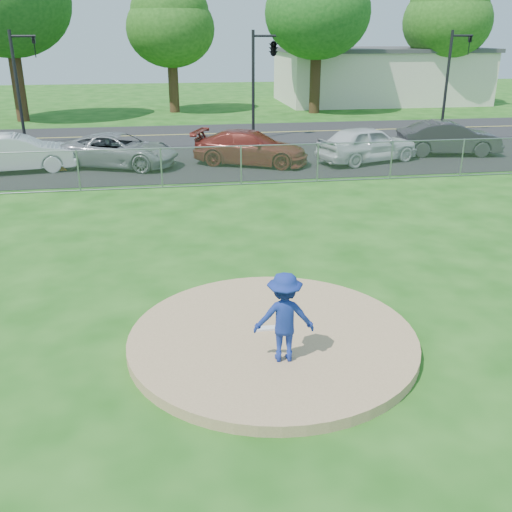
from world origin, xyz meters
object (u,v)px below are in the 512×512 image
Objects in this scene: commercial_building at (379,75)px; parked_car_charcoal at (449,138)px; parked_car_pearl at (367,144)px; pitcher at (284,317)px; traffic_signal_center at (271,50)px; parked_car_darkred at (251,148)px; tree_center at (170,17)px; traffic_signal_right at (452,73)px; traffic_cone at (62,161)px; traffic_signal_left at (21,78)px; tree_far_right at (448,10)px; parked_car_gray at (119,150)px; parked_car_white at (17,153)px.

commercial_building is 3.45× the size of parked_car_charcoal.
parked_car_charcoal is at bearing -96.03° from parked_car_pearl.
pitcher is (-15.97, -38.87, -1.16)m from commercial_building.
parked_car_darkred is at bearing -107.83° from traffic_signal_center.
parked_car_pearl is at bearing -66.51° from tree_center.
traffic_signal_right is 3.50× the size of pitcher.
traffic_cone is 0.16× the size of parked_car_pearl.
traffic_cone is at bearing 69.30° from parked_car_pearl.
tree_center reaches higher than traffic_signal_center.
pitcher is (-14.21, -22.87, -2.36)m from traffic_signal_right.
traffic_signal_left is 1.11× the size of parked_car_darkred.
tree_center reaches higher than traffic_signal_left.
traffic_signal_left is 7.41m from traffic_cone.
tree_center is 19.64m from traffic_signal_right.
parked_car_gray is at bearing -141.38° from tree_far_right.
traffic_signal_center is 1.19× the size of parked_car_pearl.
traffic_signal_right reaches higher than pitcher.
traffic_signal_center is 10.59m from parked_car_gray.
tree_center reaches higher than parked_car_gray.
tree_far_right is at bearing 39.04° from traffic_signal_center.
parked_car_pearl is (13.34, -0.46, 0.42)m from traffic_cone.
parked_car_charcoal is (11.49, 17.10, -0.21)m from pitcher.
parked_car_pearl is at bearing -111.26° from commercial_building.
traffic_signal_left reaches higher than parked_car_gray.
parked_car_charcoal is at bearing 1.68° from traffic_cone.
parked_car_darkred is at bearing -81.07° from tree_center.
traffic_signal_left is at bearing -63.66° from pitcher.
parked_car_pearl is (15.07, -0.43, 0.03)m from parked_car_white.
pitcher is at bearing -121.85° from traffic_signal_right.
traffic_signal_center reaches higher than parked_car_charcoal.
traffic_signal_center is 10.34m from traffic_signal_right.
traffic_signal_right is 23.19m from parked_car_white.
parked_car_darkred is (-2.07, -6.44, -3.87)m from traffic_signal_center.
commercial_building is 2.93× the size of traffic_signal_right.
traffic_cone is at bearing -64.14° from pitcher.
commercial_building is at bearing -107.04° from pitcher.
traffic_signal_center is at bearing 31.76° from traffic_cone.
commercial_building is 32.75m from parked_car_white.
traffic_signal_left reaches higher than traffic_cone.
parked_car_pearl is (-7.09, -6.75, -2.55)m from traffic_signal_right.
parked_car_white is (-1.74, -0.03, 0.39)m from traffic_cone.
traffic_signal_center reaches higher than parked_car_white.
parked_car_gray is (-3.85, 16.84, -0.28)m from pitcher.
tree_center is (-17.00, -4.00, 4.31)m from commercial_building.
parked_car_darkred is (2.90, -18.44, -5.73)m from tree_center.
commercial_building reaches higher than parked_car_white.
traffic_signal_center is 1.11× the size of parked_car_darkred.
parked_car_charcoal is (-2.71, -5.77, -2.57)m from traffic_signal_right.
parked_car_darkred is (1.87, 16.43, -0.26)m from pitcher.
commercial_building reaches higher than parked_car_charcoal.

